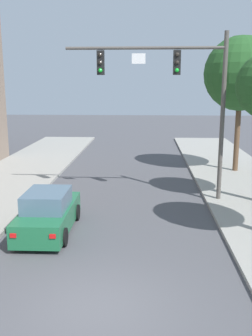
# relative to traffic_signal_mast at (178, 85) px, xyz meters

# --- Properties ---
(ground_plane) EXTENTS (120.00, 120.00, 0.00)m
(ground_plane) POSITION_rel_traffic_signal_mast_xyz_m (-2.57, -9.07, -5.37)
(ground_plane) COLOR #4C4C51
(traffic_signal_mast) EXTENTS (7.11, 0.38, 7.50)m
(traffic_signal_mast) POSITION_rel_traffic_signal_mast_xyz_m (0.00, 0.00, 0.00)
(traffic_signal_mast) COLOR #514C47
(traffic_signal_mast) RESTS_ON sidewalk_right
(car_lead_green) EXTENTS (1.86, 4.25, 1.60)m
(car_lead_green) POSITION_rel_traffic_signal_mast_xyz_m (-4.98, -4.17, -4.64)
(car_lead_green) COLOR #1E663D
(car_lead_green) RESTS_ON ground
(street_tree_third) EXTENTS (4.37, 4.37, 8.04)m
(street_tree_third) POSITION_rel_traffic_signal_mast_xyz_m (4.16, 6.17, 0.62)
(street_tree_third) COLOR brown
(street_tree_third) RESTS_ON sidewalk_right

